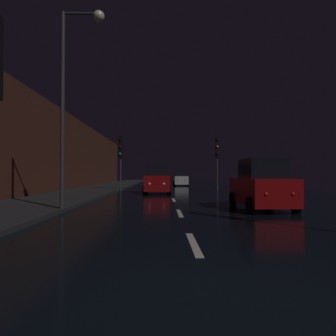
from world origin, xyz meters
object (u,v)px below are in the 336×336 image
object	(u,v)px
traffic_light_far_right	(217,151)
car_approaching_headlights	(157,180)
car_distant_taillights	(181,179)
streetlamp_overhead	(74,80)
car_parked_right_near	(261,186)
traffic_light_far_left	(121,151)

from	to	relation	value
traffic_light_far_right	car_approaching_headlights	xyz separation A→B (m)	(-5.39, -3.95, -2.55)
car_approaching_headlights	car_distant_taillights	bearing A→B (deg)	169.57
streetlamp_overhead	car_parked_right_near	size ratio (longest dim) A/B	1.88
traffic_light_far_left	car_parked_right_near	xyz separation A→B (m)	(7.92, -14.37, -2.56)
traffic_light_far_right	traffic_light_far_left	world-z (taller)	traffic_light_far_right
car_approaching_headlights	car_parked_right_near	world-z (taller)	car_approaching_headlights
car_distant_taillights	car_parked_right_near	xyz separation A→B (m)	(1.83, -25.61, 0.07)
traffic_light_far_left	streetlamp_overhead	distance (m)	15.46
traffic_light_far_right	car_parked_right_near	size ratio (longest dim) A/B	1.16
streetlamp_overhead	car_approaching_headlights	distance (m)	12.74
traffic_light_far_left	car_distant_taillights	xyz separation A→B (m)	(6.08, 11.24, -2.62)
traffic_light_far_left	car_approaching_headlights	bearing A→B (deg)	55.06
streetlamp_overhead	car_distant_taillights	distance (m)	27.58
car_parked_right_near	traffic_light_far_left	bearing A→B (deg)	28.85
traffic_light_far_right	streetlamp_overhead	world-z (taller)	streetlamp_overhead
car_approaching_headlights	car_distant_taillights	size ratio (longest dim) A/B	1.12
traffic_light_far_right	traffic_light_far_left	bearing A→B (deg)	-82.55
streetlamp_overhead	car_parked_right_near	xyz separation A→B (m)	(7.68, 0.99, -4.21)
car_distant_taillights	traffic_light_far_right	bearing A→B (deg)	-166.57
streetlamp_overhead	traffic_light_far_left	bearing A→B (deg)	90.87
traffic_light_far_left	streetlamp_overhead	size ratio (longest dim) A/B	0.61
traffic_light_far_left	car_distant_taillights	world-z (taller)	traffic_light_far_left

